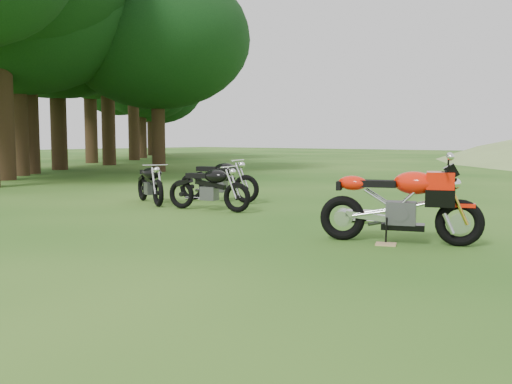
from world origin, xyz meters
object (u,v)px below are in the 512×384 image
Objects in this scene: plywood_board at (386,244)px; vintage_moto_a at (208,187)px; vintage_moto_b at (150,182)px; vintage_moto_c at (218,179)px; sport_motorcycle at (400,198)px.

plywood_board is 0.15× the size of vintage_moto_a.
plywood_board is at bearing -25.31° from vintage_moto_a.
vintage_moto_c reaches higher than vintage_moto_b.
vintage_moto_a reaches higher than plywood_board.
vintage_moto_c is (-0.92, 1.25, 0.03)m from vintage_moto_a.
sport_motorcycle is 0.66m from plywood_board.
sport_motorcycle is at bearing 75.21° from plywood_board.
vintage_moto_c is at bearing 136.62° from sport_motorcycle.
plywood_board is 5.75m from vintage_moto_c.
vintage_moto_b is at bearing -140.61° from vintage_moto_c.
vintage_moto_c is at bearing 114.91° from vintage_moto_a.
vintage_moto_b is at bearing 149.91° from sport_motorcycle.
sport_motorcycle reaches higher than vintage_moto_b.
vintage_moto_c is (-5.31, 2.07, -0.11)m from sport_motorcycle.
sport_motorcycle reaches higher than plywood_board.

